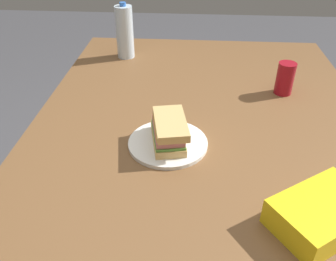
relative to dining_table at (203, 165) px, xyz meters
The scene contains 6 objects.
dining_table is the anchor object (origin of this frame).
paper_plate 0.14m from the dining_table, 91.77° to the right, with size 0.24×0.24×0.01m, color white.
sandwich 0.17m from the dining_table, 90.06° to the right, with size 0.19×0.13×0.08m.
soda_can_red 0.49m from the dining_table, 140.28° to the left, with size 0.07×0.07×0.12m, color maroon.
chip_bag 0.40m from the dining_table, 43.01° to the left, with size 0.23×0.15×0.07m, color yellow.
water_bottle_tall 0.78m from the dining_table, 152.18° to the right, with size 0.08×0.08×0.25m.
Camera 1 is at (0.86, -0.05, 1.39)m, focal length 37.57 mm.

